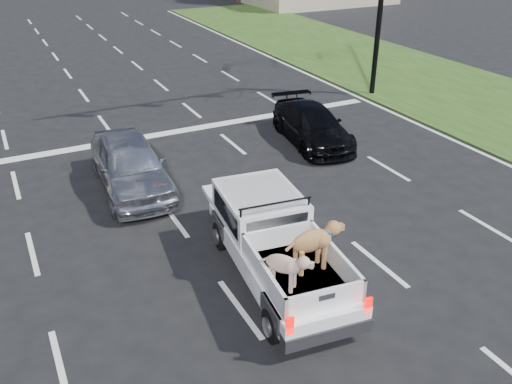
# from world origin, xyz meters

# --- Properties ---
(ground) EXTENTS (160.00, 160.00, 0.00)m
(ground) POSITION_xyz_m (0.00, 0.00, 0.00)
(ground) COLOR black
(ground) RESTS_ON ground
(road_markings) EXTENTS (17.75, 60.00, 0.01)m
(road_markings) POSITION_xyz_m (0.00, 6.56, 0.01)
(road_markings) COLOR silver
(road_markings) RESTS_ON ground
(grass_shoulder_right) EXTENTS (8.00, 60.00, 0.06)m
(grass_shoulder_right) POSITION_xyz_m (13.00, 6.00, 0.03)
(grass_shoulder_right) COLOR #1E4013
(grass_shoulder_right) RESTS_ON ground
(pickup_truck) EXTENTS (2.25, 4.96, 1.80)m
(pickup_truck) POSITION_xyz_m (-0.57, 0.68, 0.85)
(pickup_truck) COLOR black
(pickup_truck) RESTS_ON ground
(silver_sedan) EXTENTS (2.04, 4.59, 1.53)m
(silver_sedan) POSITION_xyz_m (-2.24, 6.21, 0.77)
(silver_sedan) COLOR #B3B5BA
(silver_sedan) RESTS_ON ground
(black_coupe) EXTENTS (2.38, 4.52, 1.25)m
(black_coupe) POSITION_xyz_m (4.27, 6.96, 0.62)
(black_coupe) COLOR black
(black_coupe) RESTS_ON ground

